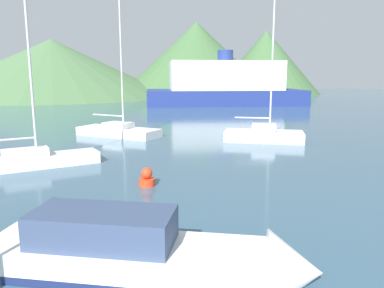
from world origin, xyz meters
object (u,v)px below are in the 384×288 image
(sailboat_middle, at_px, (26,159))
(ferry_distant, at_px, (225,86))
(motorboat_near, at_px, (152,256))
(sailboat_outer, at_px, (264,134))
(sailboat_inner, at_px, (118,130))
(buoy_marker, at_px, (147,178))

(sailboat_middle, bearing_deg, ferry_distant, 41.72)
(motorboat_near, relative_size, sailboat_outer, 0.79)
(sailboat_inner, bearing_deg, motorboat_near, -49.26)
(sailboat_middle, bearing_deg, buoy_marker, -54.78)
(motorboat_near, distance_m, sailboat_middle, 12.22)
(sailboat_outer, relative_size, ferry_distant, 0.40)
(sailboat_middle, relative_size, sailboat_outer, 1.16)
(sailboat_middle, height_order, sailboat_outer, sailboat_middle)
(motorboat_near, xyz_separation_m, buoy_marker, (-1.32, 6.92, -0.15))
(motorboat_near, height_order, sailboat_inner, sailboat_inner)
(motorboat_near, height_order, sailboat_outer, sailboat_outer)
(sailboat_inner, xyz_separation_m, sailboat_middle, (-2.09, -9.99, 0.05))
(sailboat_inner, height_order, sailboat_middle, sailboat_middle)
(sailboat_inner, height_order, ferry_distant, sailboat_inner)
(motorboat_near, bearing_deg, buoy_marker, 106.47)
(sailboat_inner, height_order, buoy_marker, sailboat_inner)
(motorboat_near, bearing_deg, sailboat_inner, 111.75)
(sailboat_middle, height_order, buoy_marker, sailboat_middle)
(sailboat_middle, bearing_deg, motorboat_near, -83.79)
(sailboat_outer, height_order, ferry_distant, sailboat_outer)
(sailboat_middle, xyz_separation_m, sailboat_outer, (12.61, 8.26, 0.01))
(motorboat_near, bearing_deg, sailboat_outer, 80.20)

